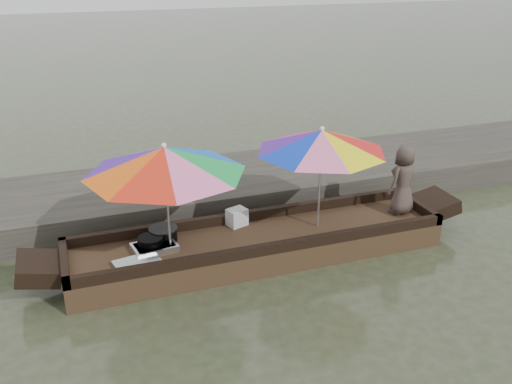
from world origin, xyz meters
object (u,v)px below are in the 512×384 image
object	(u,v)px
charcoal_grill	(163,235)
cooking_pot	(151,243)
tray_crayfish	(154,247)
umbrella_bow	(167,199)
umbrella_stern	(320,178)
boat_hull	(258,246)
supply_bag	(237,217)
tray_scallop	(138,264)
vendor	(403,180)

from	to	relation	value
charcoal_grill	cooking_pot	bearing A→B (deg)	-136.68
tray_crayfish	charcoal_grill	bearing A→B (deg)	54.75
umbrella_bow	umbrella_stern	size ratio (longest dim) A/B	1.14
boat_hull	tray_crayfish	bearing A→B (deg)	177.51
charcoal_grill	supply_bag	bearing A→B (deg)	6.30
tray_scallop	supply_bag	bearing A→B (deg)	24.53
vendor	umbrella_stern	bearing A→B (deg)	-19.19
cooking_pot	boat_hull	bearing A→B (deg)	-3.99
charcoal_grill	supply_bag	xyz separation A→B (m)	(1.14, 0.13, 0.04)
boat_hull	cooking_pot	bearing A→B (deg)	176.01
tray_scallop	charcoal_grill	bearing A→B (deg)	52.87
cooking_pot	charcoal_grill	distance (m)	0.30
vendor	cooking_pot	bearing A→B (deg)	-20.98
boat_hull	tray_crayfish	size ratio (longest dim) A/B	9.28
tray_crayfish	tray_scallop	size ratio (longest dim) A/B	1.00
cooking_pot	umbrella_stern	size ratio (longest dim) A/B	0.19
cooking_pot	tray_crayfish	xyz separation A→B (m)	(0.04, -0.04, -0.05)
boat_hull	umbrella_bow	distance (m)	1.60
cooking_pot	vendor	distance (m)	3.96
supply_bag	umbrella_bow	xyz separation A→B (m)	(-1.11, -0.44, 0.65)
charcoal_grill	umbrella_stern	size ratio (longest dim) A/B	0.21
umbrella_stern	vendor	bearing A→B (deg)	0.34
cooking_pot	vendor	world-z (taller)	vendor
charcoal_grill	vendor	bearing A→B (deg)	-4.70
supply_bag	umbrella_stern	xyz separation A→B (m)	(1.13, -0.44, 0.65)
tray_crayfish	cooking_pot	bearing A→B (deg)	135.43
boat_hull	vendor	bearing A→B (deg)	0.21
tray_crayfish	supply_bag	size ratio (longest dim) A/B	2.11
umbrella_bow	umbrella_stern	bearing A→B (deg)	0.00
cooking_pot	vendor	xyz separation A→B (m)	(3.94, -0.10, 0.46)
boat_hull	umbrella_stern	size ratio (longest dim) A/B	2.90
boat_hull	supply_bag	distance (m)	0.57
cooking_pot	umbrella_bow	xyz separation A→B (m)	(0.25, -0.11, 0.68)
tray_crayfish	tray_scallop	bearing A→B (deg)	-128.41
boat_hull	umbrella_stern	world-z (taller)	umbrella_stern
tray_crayfish	supply_bag	xyz separation A→B (m)	(1.32, 0.38, 0.09)
boat_hull	cooking_pot	xyz separation A→B (m)	(-1.54, 0.11, 0.27)
boat_hull	tray_crayfish	distance (m)	1.52
boat_hull	tray_scallop	bearing A→B (deg)	-170.79
cooking_pot	umbrella_stern	world-z (taller)	umbrella_stern
cooking_pot	umbrella_stern	distance (m)	2.59
cooking_pot	tray_scallop	xyz separation A→B (m)	(-0.24, -0.40, -0.06)
umbrella_bow	vendor	bearing A→B (deg)	0.13
umbrella_stern	supply_bag	bearing A→B (deg)	158.78
cooking_pot	tray_scallop	world-z (taller)	cooking_pot
charcoal_grill	tray_scallop	bearing A→B (deg)	-127.13
charcoal_grill	umbrella_bow	world-z (taller)	umbrella_bow
charcoal_grill	umbrella_stern	bearing A→B (deg)	-7.86
tray_scallop	charcoal_grill	distance (m)	0.76
charcoal_grill	vendor	xyz separation A→B (m)	(3.72, -0.31, 0.47)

